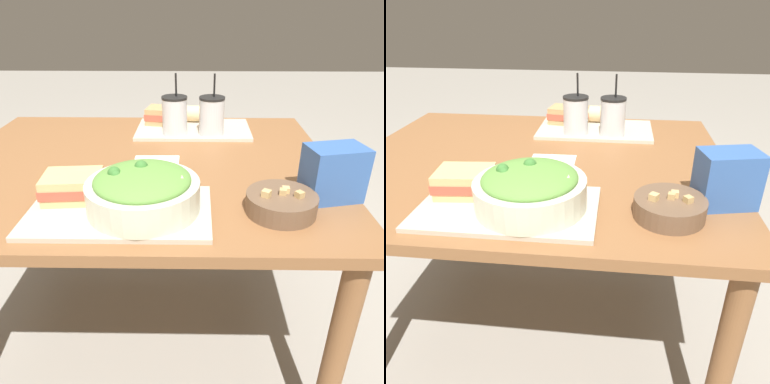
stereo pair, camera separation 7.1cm
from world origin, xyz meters
TOP-DOWN VIEW (x-y plane):
  - ground_plane at (0.00, 0.00)m, footprint 12.00×12.00m
  - dining_table at (0.00, 0.00)m, footprint 1.20×0.98m
  - tray_near at (0.00, -0.32)m, footprint 0.43×0.25m
  - tray_far at (0.17, 0.31)m, footprint 0.43×0.25m
  - salad_bowl at (0.06, -0.32)m, footprint 0.27×0.27m
  - soup_bowl at (0.38, -0.31)m, footprint 0.17×0.17m
  - sandwich_near at (-0.12, -0.27)m, footprint 0.15×0.12m
  - baguette_near at (-0.04, -0.23)m, footprint 0.17×0.08m
  - sandwich_far at (0.06, 0.37)m, footprint 0.17×0.13m
  - baguette_far at (0.15, 0.40)m, footprint 0.13×0.07m
  - drink_cup_dark at (0.10, 0.24)m, footprint 0.09×0.09m
  - drink_cup_red at (0.23, 0.24)m, footprint 0.09×0.09m
  - chip_bag at (0.52, -0.23)m, footprint 0.16×0.12m
  - napkin_folded at (0.05, -0.01)m, footprint 0.14×0.10m

SIDE VIEW (x-z plane):
  - ground_plane at x=0.00m, z-range 0.00..0.00m
  - dining_table at x=0.00m, z-range 0.27..0.98m
  - napkin_folded at x=0.05m, z-range 0.72..0.72m
  - tray_near at x=0.00m, z-range 0.72..0.73m
  - tray_far at x=0.17m, z-range 0.72..0.73m
  - soup_bowl at x=0.38m, z-range 0.71..0.78m
  - sandwich_far at x=0.06m, z-range 0.73..0.79m
  - sandwich_near at x=-0.12m, z-range 0.73..0.79m
  - baguette_near at x=-0.04m, z-range 0.73..0.79m
  - baguette_far at x=0.15m, z-range 0.73..0.79m
  - salad_bowl at x=0.06m, z-range 0.72..0.84m
  - chip_bag at x=0.52m, z-range 0.72..0.86m
  - drink_cup_red at x=0.23m, z-range 0.69..0.90m
  - drink_cup_dark at x=0.10m, z-range 0.69..0.91m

